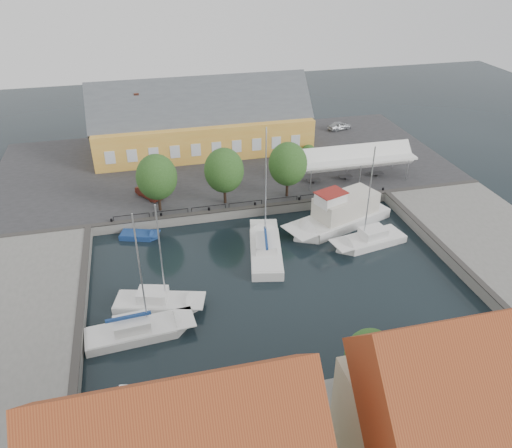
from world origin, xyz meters
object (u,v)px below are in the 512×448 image
at_px(center_sailboat, 266,251).
at_px(west_boat_d, 138,333).
at_px(tent_canopy, 355,158).
at_px(trawler, 341,216).
at_px(launch_sw, 152,401).
at_px(car_silver, 339,126).
at_px(warehouse, 197,124).
at_px(launch_nw, 139,237).
at_px(east_boat_a, 369,241).
at_px(west_boat_c, 158,304).
at_px(car_red, 149,193).

relative_size(center_sailboat, west_boat_d, 1.16).
relative_size(tent_canopy, trawler, 1.12).
xyz_separation_m(trawler, launch_sw, (-20.62, -18.58, -0.93)).
bearing_deg(car_silver, warehouse, 83.61).
relative_size(center_sailboat, launch_nw, 3.08).
bearing_deg(car_silver, east_boat_a, 151.17).
bearing_deg(west_boat_d, launch_nw, 87.41).
relative_size(car_silver, launch_nw, 0.86).
height_order(tent_canopy, east_boat_a, east_boat_a).
bearing_deg(trawler, tent_canopy, 59.28).
bearing_deg(east_boat_a, west_boat_c, -167.23).
relative_size(tent_canopy, west_boat_c, 1.38).
height_order(car_silver, center_sailboat, center_sailboat).
relative_size(car_red, west_boat_c, 0.35).
xyz_separation_m(car_silver, trawler, (-9.60, -24.41, -0.59)).
distance_m(west_boat_d, launch_nw, 14.33).
bearing_deg(east_boat_a, warehouse, 116.63).
xyz_separation_m(east_boat_a, west_boat_c, (-20.94, -4.75, -0.00)).
xyz_separation_m(car_silver, car_red, (-28.72, -15.49, -0.02)).
bearing_deg(center_sailboat, trawler, 21.57).
distance_m(east_boat_a, west_boat_d, 23.93).
bearing_deg(west_boat_d, trawler, 29.45).
xyz_separation_m(west_boat_c, launch_nw, (-1.05, 11.28, -0.17)).
distance_m(center_sailboat, launch_sw, 18.98).
bearing_deg(car_red, center_sailboat, -84.86).
height_order(center_sailboat, west_boat_d, center_sailboat).
height_order(car_red, trawler, trawler).
bearing_deg(warehouse, west_boat_d, -105.59).
bearing_deg(west_boat_c, car_red, 88.63).
height_order(car_silver, launch_sw, car_silver).
relative_size(center_sailboat, launch_sw, 2.48).
bearing_deg(car_red, west_boat_d, -129.70).
height_order(warehouse, car_silver, warehouse).
xyz_separation_m(center_sailboat, west_boat_c, (-10.55, -5.41, -0.10)).
distance_m(warehouse, launch_sw, 41.76).
xyz_separation_m(west_boat_d, launch_sw, (0.63, -6.58, -0.18)).
bearing_deg(car_silver, trawler, 145.70).
xyz_separation_m(east_boat_a, launch_sw, (-22.00, -14.36, -0.17)).
bearing_deg(launch_sw, car_red, 86.90).
bearing_deg(tent_canopy, launch_nw, -167.10).
bearing_deg(west_boat_c, warehouse, 75.88).
bearing_deg(car_red, warehouse, 26.72).
relative_size(trawler, launch_sw, 2.40).
height_order(west_boat_c, west_boat_d, west_boat_d).
height_order(car_red, east_boat_a, east_boat_a).
relative_size(tent_canopy, launch_sw, 2.69).
height_order(east_boat_a, west_boat_d, west_boat_d).
distance_m(car_silver, west_boat_c, 44.33).
bearing_deg(tent_canopy, car_red, 178.14).
height_order(west_boat_d, launch_sw, west_boat_d).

